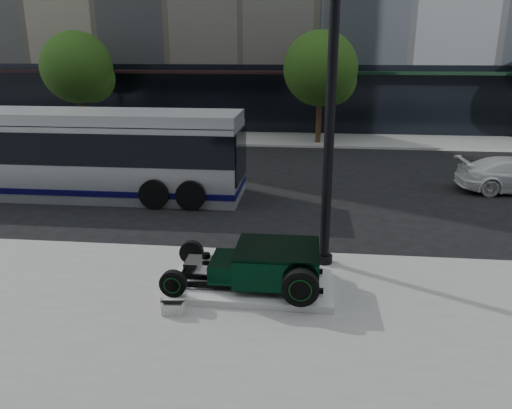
# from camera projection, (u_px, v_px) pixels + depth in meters

# --- Properties ---
(ground) EXTENTS (120.00, 120.00, 0.00)m
(ground) POSITION_uv_depth(u_px,v_px,m) (286.00, 228.00, 14.39)
(ground) COLOR black
(ground) RESTS_ON ground
(sidewalk_far) EXTENTS (70.00, 4.00, 0.12)m
(sidewalk_far) POSITION_uv_depth(u_px,v_px,m) (299.00, 140.00, 27.63)
(sidewalk_far) COLOR gray
(sidewalk_far) RESTS_ON ground
(street_trees) EXTENTS (29.80, 3.80, 5.70)m
(street_trees) POSITION_uv_depth(u_px,v_px,m) (323.00, 71.00, 25.51)
(street_trees) COLOR black
(street_trees) RESTS_ON sidewalk_far
(display_plinth) EXTENTS (3.40, 1.80, 0.15)m
(display_plinth) POSITION_uv_depth(u_px,v_px,m) (251.00, 285.00, 10.51)
(display_plinth) COLOR silver
(display_plinth) RESTS_ON sidewalk_near
(hot_rod) EXTENTS (3.22, 2.00, 0.81)m
(hot_rod) POSITION_uv_depth(u_px,v_px,m) (267.00, 264.00, 10.32)
(hot_rod) COLOR black
(hot_rod) RESTS_ON display_plinth
(info_plaque) EXTENTS (0.42, 0.33, 0.31)m
(info_plaque) POSITION_uv_depth(u_px,v_px,m) (173.00, 306.00, 9.54)
(info_plaque) COLOR silver
(info_plaque) RESTS_ON sidewalk_near
(lamppost) EXTENTS (0.40, 0.40, 7.32)m
(lamppost) POSITION_uv_depth(u_px,v_px,m) (330.00, 119.00, 10.78)
(lamppost) COLOR black
(lamppost) RESTS_ON sidewalk_near
(transit_bus) EXTENTS (12.12, 2.88, 2.92)m
(transit_bus) POSITION_uv_depth(u_px,v_px,m) (69.00, 153.00, 17.23)
(transit_bus) COLOR #A4A8AE
(transit_bus) RESTS_ON ground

